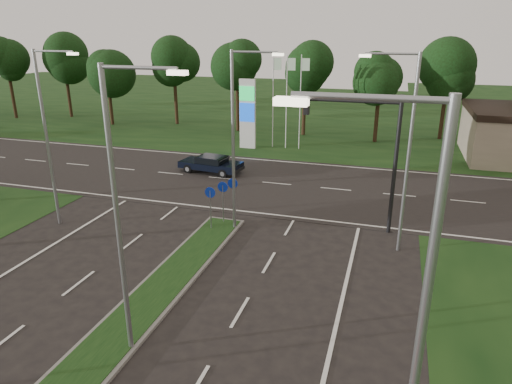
# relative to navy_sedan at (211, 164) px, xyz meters

# --- Properties ---
(verge_far) EXTENTS (160.00, 50.00, 0.02)m
(verge_far) POSITION_rel_navy_sedan_xyz_m (4.26, 29.87, -0.67)
(verge_far) COLOR black
(verge_far) RESTS_ON ground
(cross_road) EXTENTS (160.00, 12.00, 0.02)m
(cross_road) POSITION_rel_navy_sedan_xyz_m (4.26, -1.13, -0.67)
(cross_road) COLOR black
(cross_road) RESTS_ON ground
(streetlight_median_near) EXTENTS (2.53, 0.22, 9.00)m
(streetlight_median_near) POSITION_rel_navy_sedan_xyz_m (5.26, -19.13, 4.41)
(streetlight_median_near) COLOR gray
(streetlight_median_near) RESTS_ON ground
(streetlight_median_far) EXTENTS (2.53, 0.22, 9.00)m
(streetlight_median_far) POSITION_rel_navy_sedan_xyz_m (5.26, -9.13, 4.41)
(streetlight_median_far) COLOR gray
(streetlight_median_far) RESTS_ON ground
(streetlight_left_far) EXTENTS (2.53, 0.22, 9.00)m
(streetlight_left_far) POSITION_rel_navy_sedan_xyz_m (-4.04, -11.13, 4.41)
(streetlight_left_far) COLOR gray
(streetlight_left_far) RESTS_ON ground
(streetlight_right_far) EXTENTS (2.53, 0.22, 9.00)m
(streetlight_right_far) POSITION_rel_navy_sedan_xyz_m (13.06, -9.13, 4.41)
(streetlight_right_far) COLOR gray
(streetlight_right_far) RESTS_ON ground
(streetlight_right_near) EXTENTS (2.53, 0.22, 9.00)m
(streetlight_right_near) POSITION_rel_navy_sedan_xyz_m (13.06, -23.13, 4.41)
(streetlight_right_near) COLOR gray
(streetlight_right_near) RESTS_ON ground
(traffic_signal) EXTENTS (5.10, 0.42, 7.00)m
(traffic_signal) POSITION_rel_navy_sedan_xyz_m (11.45, -7.14, 3.98)
(traffic_signal) COLOR black
(traffic_signal) RESTS_ON ground
(median_signs) EXTENTS (1.16, 1.76, 2.38)m
(median_signs) POSITION_rel_navy_sedan_xyz_m (4.26, -8.73, 1.05)
(median_signs) COLOR gray
(median_signs) RESTS_ON ground
(gas_pylon) EXTENTS (5.80, 1.26, 8.00)m
(gas_pylon) POSITION_rel_navy_sedan_xyz_m (0.48, 7.91, 2.53)
(gas_pylon) COLOR silver
(gas_pylon) RESTS_ON ground
(treeline_far) EXTENTS (6.00, 6.00, 9.90)m
(treeline_far) POSITION_rel_navy_sedan_xyz_m (4.36, 14.80, 6.16)
(treeline_far) COLOR black
(treeline_far) RESTS_ON ground
(navy_sedan) EXTENTS (4.72, 2.41, 1.24)m
(navy_sedan) POSITION_rel_navy_sedan_xyz_m (0.00, 0.00, 0.00)
(navy_sedan) COLOR black
(navy_sedan) RESTS_ON ground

